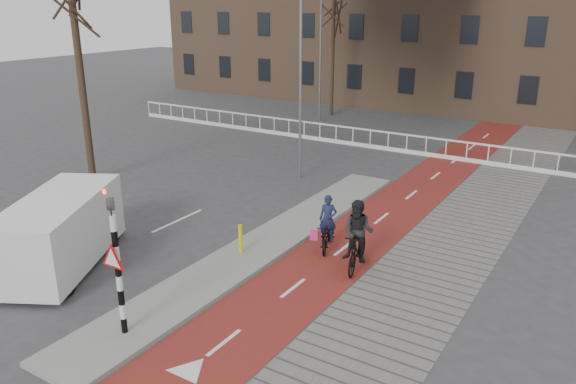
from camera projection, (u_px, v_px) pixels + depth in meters
The scene contains 14 objects.
ground at pixel (202, 305), 14.27m from camera, with size 120.00×120.00×0.00m, color #38383A.
bike_lane at pixel (402, 202), 21.53m from camera, with size 2.50×60.00×0.01m, color maroon.
sidewalk at pixel (476, 216), 20.12m from camera, with size 3.00×60.00×0.01m, color slate.
curb_island at pixel (267, 243), 17.81m from camera, with size 1.80×16.00×0.12m, color gray.
traffic_signal at pixel (116, 259), 12.31m from camera, with size 0.80×0.80×3.68m.
bollard at pixel (241, 239), 16.83m from camera, with size 0.12×0.12×0.90m, color #D8D50C.
cyclist_near at pixel (328, 231), 17.33m from camera, with size 1.10×1.74×1.74m.
cyclist_far at pixel (358, 241), 15.94m from camera, with size 1.01×2.02×2.07m.
van at pixel (60, 231), 16.04m from camera, with size 4.01×5.18×2.08m.
railing at pixel (336, 138), 30.30m from camera, with size 28.00×0.10×0.99m.
tree_left at pixel (82, 82), 22.82m from camera, with size 0.30×0.30×8.37m, color black.
tree_mid at pixel (333, 59), 36.60m from camera, with size 0.22×0.22×7.43m, color black.
streetlight_near at pixel (301, 82), 23.09m from camera, with size 0.12×0.12×8.33m, color slate.
streetlight_left at pixel (320, 53), 34.77m from camera, with size 0.12×0.12×8.42m, color slate.
Camera 1 is at (8.53, -9.47, 7.37)m, focal length 35.00 mm.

